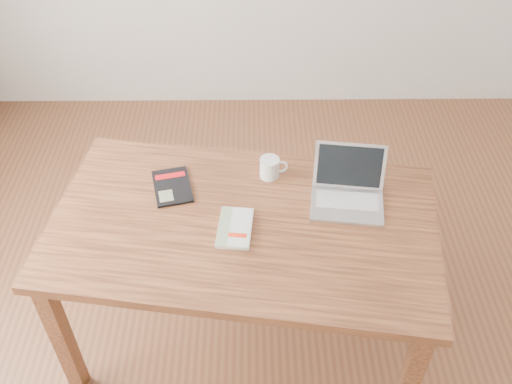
{
  "coord_description": "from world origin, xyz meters",
  "views": [
    {
      "loc": [
        -0.16,
        -1.47,
        2.33
      ],
      "look_at": [
        -0.14,
        0.11,
        0.85
      ],
      "focal_mm": 40.0,
      "sensor_mm": 36.0,
      "label": 1
    }
  ],
  "objects_px": {
    "black_guidebook": "(172,186)",
    "laptop": "(348,191)",
    "coffee_mug": "(270,167)",
    "white_guidebook": "(235,228)",
    "desk": "(244,237)"
  },
  "relations": [
    {
      "from": "desk",
      "to": "white_guidebook",
      "type": "height_order",
      "value": "white_guidebook"
    },
    {
      "from": "black_guidebook",
      "to": "white_guidebook",
      "type": "bearing_deg",
      "value": -55.76
    },
    {
      "from": "laptop",
      "to": "black_guidebook",
      "type": "bearing_deg",
      "value": -178.29
    },
    {
      "from": "coffee_mug",
      "to": "laptop",
      "type": "bearing_deg",
      "value": -30.17
    },
    {
      "from": "black_guidebook",
      "to": "laptop",
      "type": "xyz_separation_m",
      "value": [
        0.71,
        -0.07,
        0.04
      ]
    },
    {
      "from": "laptop",
      "to": "white_guidebook",
      "type": "bearing_deg",
      "value": -152.05
    },
    {
      "from": "desk",
      "to": "black_guidebook",
      "type": "bearing_deg",
      "value": 154.47
    },
    {
      "from": "desk",
      "to": "black_guidebook",
      "type": "height_order",
      "value": "black_guidebook"
    },
    {
      "from": "desk",
      "to": "black_guidebook",
      "type": "xyz_separation_m",
      "value": [
        -0.29,
        0.2,
        0.1
      ]
    },
    {
      "from": "black_guidebook",
      "to": "coffee_mug",
      "type": "distance_m",
      "value": 0.41
    },
    {
      "from": "white_guidebook",
      "to": "black_guidebook",
      "type": "distance_m",
      "value": 0.35
    },
    {
      "from": "white_guidebook",
      "to": "laptop",
      "type": "height_order",
      "value": "laptop"
    },
    {
      "from": "white_guidebook",
      "to": "black_guidebook",
      "type": "relative_size",
      "value": 0.89
    },
    {
      "from": "desk",
      "to": "coffee_mug",
      "type": "height_order",
      "value": "coffee_mug"
    },
    {
      "from": "black_guidebook",
      "to": "laptop",
      "type": "distance_m",
      "value": 0.71
    }
  ]
}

